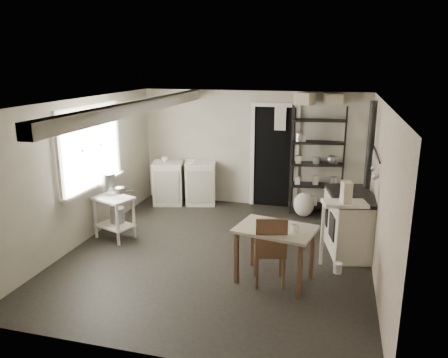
% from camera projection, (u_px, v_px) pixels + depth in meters
% --- Properties ---
extents(floor, '(5.00, 5.00, 0.00)m').
position_uv_depth(floor, '(219.00, 253.00, 6.70)').
color(floor, black).
rests_on(floor, ground).
extents(ceiling, '(5.00, 5.00, 0.00)m').
position_uv_depth(ceiling, '(219.00, 102.00, 6.10)').
color(ceiling, silver).
rests_on(ceiling, wall_back).
extents(wall_back, '(4.50, 0.02, 2.30)m').
position_uv_depth(wall_back, '(252.00, 149.00, 8.73)').
color(wall_back, '#B9B29E').
rests_on(wall_back, ground).
extents(wall_front, '(4.50, 0.02, 2.30)m').
position_uv_depth(wall_front, '(147.00, 250.00, 4.07)').
color(wall_front, '#B9B29E').
rests_on(wall_front, ground).
extents(wall_left, '(0.02, 5.00, 2.30)m').
position_uv_depth(wall_left, '(83.00, 171.00, 6.96)').
color(wall_left, '#B9B29E').
rests_on(wall_left, ground).
extents(wall_right, '(0.02, 5.00, 2.30)m').
position_uv_depth(wall_right, '(380.00, 192.00, 5.84)').
color(wall_right, '#B9B29E').
rests_on(wall_right, ground).
extents(window, '(0.12, 1.76, 1.28)m').
position_uv_depth(window, '(90.00, 147.00, 7.04)').
color(window, white).
rests_on(window, wall_left).
extents(doorway, '(0.96, 0.10, 2.08)m').
position_uv_depth(doorway, '(274.00, 158.00, 8.63)').
color(doorway, white).
rests_on(doorway, ground).
extents(ceiling_beam, '(0.18, 5.00, 0.18)m').
position_uv_depth(ceiling_beam, '(140.00, 107.00, 6.42)').
color(ceiling_beam, white).
rests_on(ceiling_beam, ceiling).
extents(wallpaper_panel, '(0.01, 5.00, 2.30)m').
position_uv_depth(wallpaper_panel, '(380.00, 192.00, 5.84)').
color(wallpaper_panel, beige).
rests_on(wallpaper_panel, wall_right).
extents(utensil_rail, '(0.06, 1.20, 0.44)m').
position_uv_depth(utensil_rail, '(375.00, 154.00, 6.31)').
color(utensil_rail, '#AAAAAD').
rests_on(utensil_rail, wall_right).
extents(prep_table, '(0.73, 0.63, 0.71)m').
position_uv_depth(prep_table, '(114.00, 215.00, 7.17)').
color(prep_table, white).
rests_on(prep_table, ground).
extents(stockpot, '(0.29, 0.29, 0.27)m').
position_uv_depth(stockpot, '(108.00, 182.00, 7.15)').
color(stockpot, '#AAAAAD').
rests_on(stockpot, prep_table).
extents(saucepan, '(0.20, 0.20, 0.09)m').
position_uv_depth(saucepan, '(120.00, 190.00, 6.98)').
color(saucepan, '#AAAAAD').
rests_on(saucepan, prep_table).
extents(bucket, '(0.27, 0.27, 0.25)m').
position_uv_depth(bucket, '(117.00, 215.00, 7.21)').
color(bucket, '#AAAAAD').
rests_on(bucket, prep_table).
extents(base_cabinets, '(1.42, 0.88, 0.87)m').
position_uv_depth(base_cabinets, '(184.00, 182.00, 8.95)').
color(base_cabinets, silver).
rests_on(base_cabinets, ground).
extents(mixing_bowl, '(0.37, 0.37, 0.07)m').
position_uv_depth(mixing_bowl, '(190.00, 159.00, 8.72)').
color(mixing_bowl, white).
rests_on(mixing_bowl, base_cabinets).
extents(counter_cup, '(0.18, 0.18, 0.11)m').
position_uv_depth(counter_cup, '(165.00, 157.00, 8.83)').
color(counter_cup, white).
rests_on(counter_cup, base_cabinets).
extents(shelf_rack, '(1.03, 0.54, 2.07)m').
position_uv_depth(shelf_rack, '(316.00, 165.00, 8.28)').
color(shelf_rack, black).
rests_on(shelf_rack, ground).
extents(shelf_jar, '(0.11, 0.11, 0.19)m').
position_uv_depth(shelf_jar, '(303.00, 143.00, 8.20)').
color(shelf_jar, white).
rests_on(shelf_jar, shelf_rack).
extents(storage_box_a, '(0.39, 0.37, 0.21)m').
position_uv_depth(storage_box_a, '(304.00, 108.00, 8.04)').
color(storage_box_a, beige).
rests_on(storage_box_a, shelf_rack).
extents(storage_box_b, '(0.37, 0.36, 0.19)m').
position_uv_depth(storage_box_b, '(332.00, 110.00, 8.00)').
color(storage_box_b, beige).
rests_on(storage_box_b, shelf_rack).
extents(stove, '(0.87, 1.27, 0.91)m').
position_uv_depth(stove, '(350.00, 224.00, 6.69)').
color(stove, silver).
rests_on(stove, ground).
extents(stovepipe, '(0.15, 0.15, 1.44)m').
position_uv_depth(stovepipe, '(370.00, 146.00, 6.72)').
color(stovepipe, black).
rests_on(stovepipe, stove).
extents(side_ledge, '(0.68, 0.47, 0.95)m').
position_uv_depth(side_ledge, '(342.00, 237.00, 6.22)').
color(side_ledge, white).
rests_on(side_ledge, ground).
extents(oats_box, '(0.17, 0.22, 0.30)m').
position_uv_depth(oats_box, '(346.00, 198.00, 6.05)').
color(oats_box, beige).
rests_on(oats_box, side_ledge).
extents(work_table, '(1.11, 0.88, 0.76)m').
position_uv_depth(work_table, '(275.00, 254.00, 5.76)').
color(work_table, beige).
rests_on(work_table, ground).
extents(table_cup, '(0.12, 0.12, 0.10)m').
position_uv_depth(table_cup, '(295.00, 228.00, 5.51)').
color(table_cup, white).
rests_on(table_cup, work_table).
extents(chair, '(0.49, 0.50, 0.96)m').
position_uv_depth(chair, '(270.00, 248.00, 5.69)').
color(chair, '#513322').
rests_on(chair, ground).
extents(flour_sack, '(0.46, 0.42, 0.46)m').
position_uv_depth(flour_sack, '(304.00, 204.00, 8.23)').
color(flour_sack, silver).
rests_on(flour_sack, ground).
extents(floor_crock, '(0.13, 0.13, 0.15)m').
position_uv_depth(floor_crock, '(338.00, 268.00, 6.05)').
color(floor_crock, white).
rests_on(floor_crock, ground).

